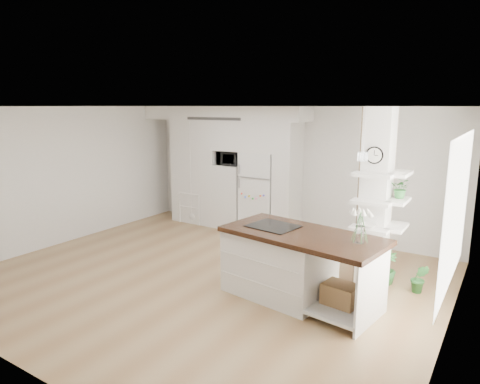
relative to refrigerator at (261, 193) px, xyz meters
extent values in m
cube|color=#A28358|center=(0.53, -2.68, -0.88)|extent=(7.00, 6.00, 0.01)
cube|color=white|center=(0.53, -2.68, 1.82)|extent=(7.00, 6.00, 0.04)
cube|color=silver|center=(0.53, 0.32, 0.47)|extent=(7.00, 0.04, 2.70)
cube|color=silver|center=(0.53, -5.68, 0.47)|extent=(7.00, 0.04, 2.70)
cube|color=silver|center=(-2.98, -2.68, 0.47)|extent=(0.04, 6.00, 2.70)
cube|color=silver|center=(4.03, -2.68, 0.47)|extent=(0.04, 6.00, 2.70)
cube|color=white|center=(-1.68, -0.01, 0.32)|extent=(1.20, 0.65, 2.40)
cube|color=white|center=(-0.75, -0.01, -0.17)|extent=(0.65, 0.65, 1.42)
cube|color=white|center=(-0.75, -0.01, 1.20)|extent=(0.65, 0.65, 0.65)
cube|color=white|center=(0.00, -0.01, 1.20)|extent=(0.85, 0.65, 0.65)
cube|color=white|center=(0.62, -0.01, 0.32)|extent=(0.40, 0.65, 2.40)
cube|color=silver|center=(-0.97, -0.03, 1.67)|extent=(4.00, 0.70, 0.30)
cube|color=#262626|center=(-0.97, -0.37, 1.56)|extent=(1.40, 0.04, 0.06)
cube|color=white|center=(0.00, 0.00, 0.00)|extent=(0.78, 0.66, 1.75)
cube|color=#B2B2B7|center=(0.00, -0.34, 0.36)|extent=(0.78, 0.01, 0.03)
cube|color=silver|center=(2.82, -1.48, 0.47)|extent=(0.40, 0.40, 2.70)
cube|color=tan|center=(2.61, -1.48, 0.47)|extent=(0.02, 0.40, 2.70)
cube|color=tan|center=(2.82, -1.27, 0.47)|extent=(0.40, 0.02, 2.70)
cylinder|color=black|center=(2.82, -1.69, 1.14)|extent=(0.25, 0.03, 0.25)
cylinder|color=white|center=(2.82, -1.71, 1.14)|extent=(0.21, 0.01, 0.21)
plane|color=white|center=(4.00, -2.38, 0.62)|extent=(0.00, 2.40, 2.40)
cylinder|color=white|center=(2.23, -2.53, 1.24)|extent=(0.12, 0.12, 0.10)
cube|color=white|center=(1.79, -2.58, -0.41)|extent=(1.56, 1.13, 0.93)
cube|color=white|center=(2.83, -2.72, -0.75)|extent=(0.90, 1.04, 0.04)
cube|color=white|center=(3.20, -2.77, -0.41)|extent=(0.16, 0.94, 0.93)
cube|color=#331D0F|center=(2.17, -2.63, 0.09)|extent=(2.35, 1.35, 0.07)
cube|color=black|center=(1.68, -2.56, 0.13)|extent=(0.74, 0.64, 0.01)
cube|color=#9E764C|center=(2.78, -2.72, -0.59)|extent=(0.49, 0.39, 0.28)
cylinder|color=white|center=(2.96, -2.63, 0.23)|extent=(0.12, 0.12, 0.22)
cube|color=white|center=(-2.03, -0.19, -0.52)|extent=(0.04, 0.35, 0.72)
cube|color=white|center=(-1.45, -0.18, -0.52)|extent=(0.04, 0.35, 0.72)
cube|color=white|center=(-1.74, -0.18, -0.17)|extent=(0.61, 0.36, 0.03)
cube|color=white|center=(-1.74, -0.18, -0.48)|extent=(0.58, 0.36, 0.03)
sphere|color=white|center=(-1.66, -0.18, -0.70)|extent=(0.35, 0.35, 0.35)
imported|color=#2A6A2E|center=(3.52, -1.45, -0.65)|extent=(0.27, 0.23, 0.45)
imported|color=#2A6A2E|center=(3.02, -1.37, -0.61)|extent=(0.35, 0.35, 0.53)
imported|color=#2D2D2D|center=(-0.75, -0.06, 0.69)|extent=(0.54, 0.37, 0.30)
imported|color=#2A6A2E|center=(3.15, -1.38, 0.65)|extent=(0.27, 0.23, 0.30)
imported|color=white|center=(2.82, -1.78, 0.13)|extent=(0.22, 0.22, 0.05)
camera|label=1|loc=(4.49, -7.83, 1.84)|focal=32.00mm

